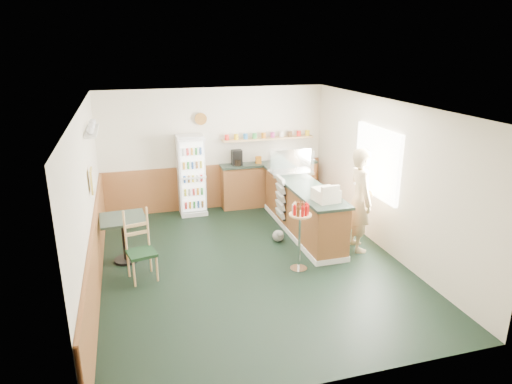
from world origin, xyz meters
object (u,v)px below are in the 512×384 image
object	(u,v)px
condiment_stand	(300,225)
shopkeeper	(360,200)
display_case	(291,162)
cafe_chair	(141,243)
cash_register	(326,195)
drinks_fridge	(192,175)
cafe_table	(124,231)

from	to	relation	value
condiment_stand	shopkeeper	bearing A→B (deg)	19.42
display_case	cafe_chair	xyz separation A→B (m)	(-3.15, -1.72, -0.67)
cash_register	shopkeeper	bearing A→B (deg)	-3.40
drinks_fridge	cash_register	bearing A→B (deg)	-54.57
drinks_fridge	cafe_table	distance (m)	2.52
display_case	shopkeeper	world-z (taller)	shopkeeper
drinks_fridge	display_case	size ratio (longest dim) A/B	1.98
cafe_table	cafe_chair	distance (m)	0.69
shopkeeper	cafe_table	bearing A→B (deg)	89.60
condiment_stand	cafe_chair	world-z (taller)	condiment_stand
cash_register	cafe_chair	size ratio (longest dim) A/B	0.35
drinks_fridge	cash_register	world-z (taller)	drinks_fridge
cash_register	drinks_fridge	bearing A→B (deg)	118.08
cafe_table	condiment_stand	bearing A→B (deg)	-21.76
drinks_fridge	cafe_chair	bearing A→B (deg)	-114.48
shopkeeper	cafe_chair	size ratio (longest dim) A/B	1.66
cash_register	cafe_table	distance (m)	3.51
display_case	condiment_stand	size ratio (longest dim) A/B	0.77
cash_register	cafe_chair	distance (m)	3.19
drinks_fridge	cafe_table	bearing A→B (deg)	-125.85
cafe_chair	drinks_fridge	bearing A→B (deg)	52.74
shopkeeper	condiment_stand	distance (m)	1.42
condiment_stand	drinks_fridge	bearing A→B (deg)	112.58
drinks_fridge	display_case	bearing A→B (deg)	-26.08
drinks_fridge	shopkeeper	distance (m)	3.75
cash_register	condiment_stand	distance (m)	0.82
drinks_fridge	cafe_table	xyz separation A→B (m)	(-1.47, -2.03, -0.30)
display_case	condiment_stand	world-z (taller)	display_case
shopkeeper	drinks_fridge	bearing A→B (deg)	53.06
condiment_stand	cafe_chair	size ratio (longest dim) A/B	1.01
cash_register	cafe_chair	bearing A→B (deg)	171.75
shopkeeper	cafe_table	size ratio (longest dim) A/B	2.34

